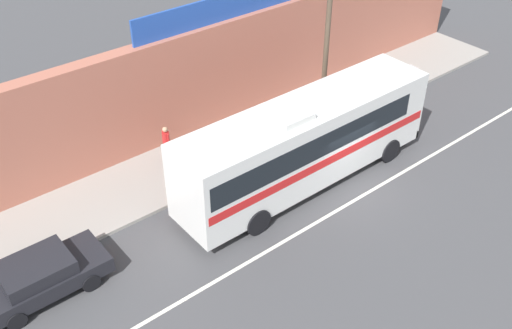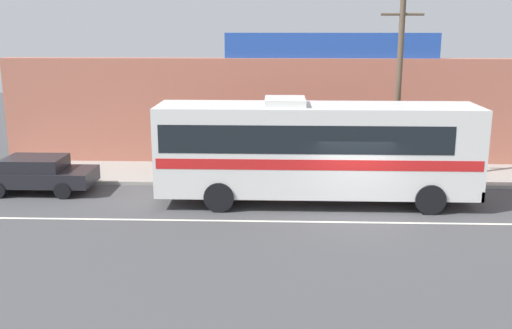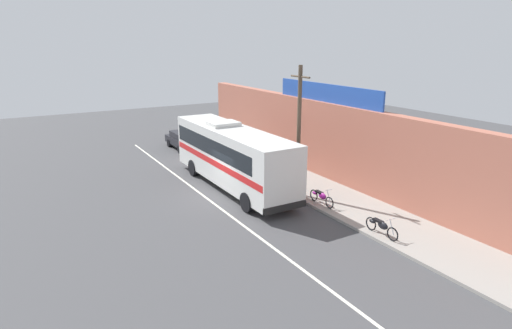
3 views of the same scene
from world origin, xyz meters
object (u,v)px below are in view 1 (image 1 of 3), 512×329
(intercity_bus, at_px, (304,140))
(motorcycle_black, at_px, (407,78))
(utility_pole, at_px, (326,53))
(pedestrian_far_right, at_px, (166,142))
(parked_car, at_px, (40,276))
(motorcycle_orange, at_px, (347,104))

(intercity_bus, relative_size, motorcycle_black, 5.91)
(utility_pole, relative_size, pedestrian_far_right, 4.13)
(parked_car, xyz_separation_m, motorcycle_orange, (15.64, 1.57, -0.17))
(intercity_bus, xyz_separation_m, parked_car, (-10.42, 0.99, -1.33))
(motorcycle_orange, distance_m, pedestrian_far_right, 8.96)
(parked_car, bearing_deg, pedestrian_far_right, 26.66)
(motorcycle_black, bearing_deg, intercity_bus, -165.30)
(parked_car, bearing_deg, motorcycle_black, 4.32)
(pedestrian_far_right, bearing_deg, parked_car, -153.34)
(utility_pole, bearing_deg, motorcycle_black, 1.09)
(motorcycle_black, bearing_deg, motorcycle_orange, 179.09)
(utility_pole, bearing_deg, motorcycle_orange, 5.61)
(pedestrian_far_right, bearing_deg, utility_pole, -16.89)
(motorcycle_orange, bearing_deg, parked_car, -174.25)
(utility_pole, relative_size, motorcycle_black, 3.74)
(parked_car, xyz_separation_m, utility_pole, (13.74, 1.39, 3.08))
(intercity_bus, xyz_separation_m, utility_pole, (3.32, 2.38, 1.75))
(intercity_bus, relative_size, parked_car, 2.66)
(motorcycle_black, distance_m, motorcycle_orange, 4.29)
(parked_car, bearing_deg, utility_pole, 5.77)
(intercity_bus, relative_size, utility_pole, 1.58)
(intercity_bus, distance_m, parked_car, 10.55)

